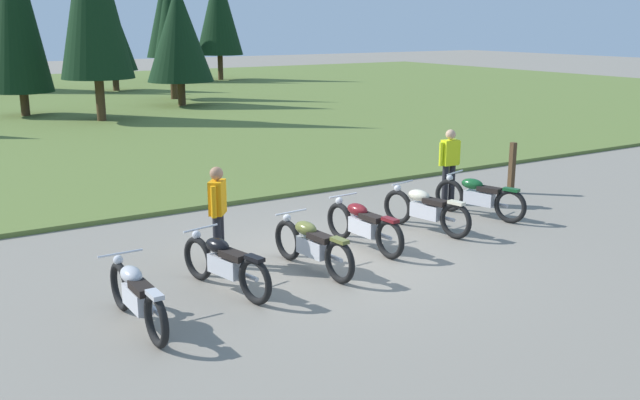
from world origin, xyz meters
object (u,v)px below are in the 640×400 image
object	(u,v)px
trail_marker_post	(512,168)
motorcycle_cream	(425,209)
motorcycle_silver	(137,296)
motorcycle_maroon	(363,225)
rider_in_hivis_vest	(449,162)
motorcycle_british_green	(479,196)
motorcycle_black	(225,263)
motorcycle_olive	(312,245)
rider_near_row_end	(218,210)

from	to	relation	value
trail_marker_post	motorcycle_cream	bearing A→B (deg)	-160.37
motorcycle_silver	trail_marker_post	world-z (taller)	trail_marker_post
motorcycle_cream	motorcycle_maroon	bearing A→B (deg)	-171.05
motorcycle_silver	rider_in_hivis_vest	world-z (taller)	rider_in_hivis_vest
motorcycle_maroon	motorcycle_british_green	size ratio (longest dim) A/B	1.03
motorcycle_black	motorcycle_maroon	bearing A→B (deg)	11.47
motorcycle_silver	motorcycle_olive	world-z (taller)	same
motorcycle_cream	motorcycle_british_green	world-z (taller)	same
motorcycle_black	motorcycle_british_green	world-z (taller)	same
motorcycle_maroon	rider_in_hivis_vest	distance (m)	3.87
motorcycle_silver	rider_in_hivis_vest	bearing A→B (deg)	19.34
trail_marker_post	motorcycle_olive	bearing A→B (deg)	-162.66
motorcycle_olive	rider_in_hivis_vest	distance (m)	5.34
motorcycle_black	motorcycle_british_green	xyz separation A→B (m)	(6.23, 1.06, 0.00)
motorcycle_olive	rider_near_row_end	bearing A→B (deg)	137.81
motorcycle_black	motorcycle_british_green	distance (m)	6.32
motorcycle_cream	rider_in_hivis_vest	distance (m)	2.33
rider_in_hivis_vest	rider_near_row_end	bearing A→B (deg)	-169.75
motorcycle_black	motorcycle_olive	size ratio (longest dim) A/B	0.99
rider_in_hivis_vest	trail_marker_post	xyz separation A→B (m)	(1.96, -0.02, -0.34)
motorcycle_silver	rider_in_hivis_vest	distance (m)	8.46
motorcycle_black	rider_near_row_end	bearing A→B (deg)	70.02
motorcycle_british_green	motorcycle_olive	bearing A→B (deg)	-168.08
rider_near_row_end	trail_marker_post	size ratio (longest dim) A/B	1.38
motorcycle_olive	motorcycle_cream	size ratio (longest dim) A/B	1.01
motorcycle_black	rider_in_hivis_vest	world-z (taller)	rider_in_hivis_vest
motorcycle_maroon	rider_in_hivis_vest	size ratio (longest dim) A/B	1.26
motorcycle_maroon	rider_in_hivis_vest	bearing A→B (deg)	25.08
rider_in_hivis_vest	motorcycle_british_green	bearing A→B (deg)	-100.45
motorcycle_olive	motorcycle_british_green	world-z (taller)	same
motorcycle_cream	rider_near_row_end	xyz separation A→B (m)	(-4.21, 0.28, 0.51)
motorcycle_british_green	trail_marker_post	distance (m)	2.47
motorcycle_olive	rider_near_row_end	distance (m)	1.65
motorcycle_silver	rider_near_row_end	distance (m)	2.63
motorcycle_cream	trail_marker_post	size ratio (longest dim) A/B	1.71
motorcycle_olive	motorcycle_british_green	xyz separation A→B (m)	(4.65, 0.98, 0.00)
motorcycle_black	trail_marker_post	world-z (taller)	trail_marker_post
motorcycle_british_green	motorcycle_silver	bearing A→B (deg)	-168.12
motorcycle_silver	motorcycle_maroon	world-z (taller)	same
motorcycle_cream	rider_in_hivis_vest	xyz separation A→B (m)	(1.82, 1.37, 0.51)
motorcycle_silver	motorcycle_olive	size ratio (longest dim) A/B	1.00
motorcycle_olive	trail_marker_post	bearing A→B (deg)	17.34
motorcycle_british_green	rider_near_row_end	bearing A→B (deg)	179.25
motorcycle_silver	trail_marker_post	distance (m)	10.31
trail_marker_post	motorcycle_british_green	bearing A→B (deg)	-152.17
motorcycle_silver	rider_in_hivis_vest	xyz separation A→B (m)	(7.96, 2.80, 0.51)
motorcycle_olive	motorcycle_maroon	distance (m)	1.48
motorcycle_black	trail_marker_post	size ratio (longest dim) A/B	1.71
motorcycle_british_green	rider_in_hivis_vest	size ratio (longest dim) A/B	1.22
motorcycle_maroon	trail_marker_post	world-z (taller)	trail_marker_post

